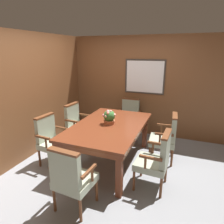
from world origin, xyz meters
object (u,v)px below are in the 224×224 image
chair_head_near (72,177)px  potted_plant (109,117)px  chair_right_far (166,136)px  chair_head_far (129,116)px  dining_table (109,129)px  chair_left_near (51,138)px  chair_left_far (77,123)px  chair_right_near (156,158)px

chair_head_near → potted_plant: bearing=-85.2°
chair_head_near → chair_right_far: bearing=-115.3°
potted_plant → chair_head_far: bearing=89.9°
dining_table → chair_head_far: size_ratio=2.03×
chair_head_near → chair_right_far: 2.04m
chair_left_near → chair_head_far: bearing=-24.0°
chair_head_far → chair_left_far: bearing=-136.7°
chair_head_near → chair_right_near: bearing=-133.7°
chair_head_far → chair_left_far: 1.32m
chair_head_far → chair_head_near: same height
chair_left_far → potted_plant: potted_plant is taller
chair_head_far → chair_right_far: same height
chair_right_near → chair_right_far: same height
chair_head_far → potted_plant: potted_plant is taller
chair_head_far → chair_right_near: size_ratio=1.00×
chair_left_near → chair_left_far: (0.01, 0.91, 0.00)m
chair_head_near → chair_left_far: bearing=-57.1°
chair_left_far → chair_head_near: bearing=-146.5°
chair_left_near → chair_head_near: same height
potted_plant → chair_left_near: bearing=-154.7°
chair_left_near → chair_right_far: (2.01, 0.89, 0.00)m
chair_left_near → potted_plant: potted_plant is taller
chair_head_far → dining_table: bearing=-88.7°
chair_left_near → dining_table: bearing=-61.2°
chair_right_far → dining_table: bearing=-70.6°
dining_table → chair_right_far: (1.01, 0.45, -0.17)m
chair_right_far → chair_left_far: bearing=-95.0°
chair_head_near → dining_table: bearing=-85.6°
chair_right_far → chair_head_far: bearing=-136.1°
chair_head_near → potted_plant: 1.41m
chair_head_near → chair_right_near: 1.29m
chair_right_near → chair_left_far: bearing=-112.8°
dining_table → potted_plant: 0.23m
chair_head_near → chair_left_far: 2.05m
chair_right_far → potted_plant: bearing=-72.0°
chair_left_near → chair_left_far: bearing=4.0°
potted_plant → dining_table: bearing=-72.3°
chair_left_far → chair_head_far: bearing=-43.1°
chair_head_far → chair_right_near: (0.97, -1.81, 0.00)m
dining_table → chair_right_near: size_ratio=2.03×
dining_table → chair_head_far: chair_head_far is taller
potted_plant → chair_head_near: bearing=-89.3°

